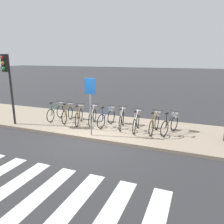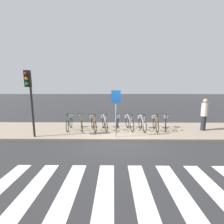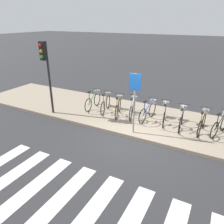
{
  "view_description": "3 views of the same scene",
  "coord_description": "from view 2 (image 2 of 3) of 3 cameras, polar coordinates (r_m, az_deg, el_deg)",
  "views": [
    {
      "loc": [
        3.72,
        -7.1,
        3.18
      ],
      "look_at": [
        0.47,
        1.05,
        0.96
      ],
      "focal_mm": 35.0,
      "sensor_mm": 36.0,
      "label": 1
    },
    {
      "loc": [
        -0.24,
        -6.77,
        2.49
      ],
      "look_at": [
        -0.32,
        1.17,
        1.24
      ],
      "focal_mm": 24.0,
      "sensor_mm": 36.0,
      "label": 2
    },
    {
      "loc": [
        2.63,
        -6.62,
        4.12
      ],
      "look_at": [
        -1.28,
        0.75,
        0.56
      ],
      "focal_mm": 35.0,
      "sensor_mm": 36.0,
      "label": 3
    }
  ],
  "objects": [
    {
      "name": "parked_bicycle_3",
      "position": [
        8.77,
        -2.91,
        -3.87
      ],
      "size": [
        0.53,
        1.49,
        0.94
      ],
      "color": "black",
      "rests_on": "sidewalk"
    },
    {
      "name": "parked_bicycle_5",
      "position": [
        8.79,
        6.51,
        -3.88
      ],
      "size": [
        0.49,
        1.5,
        0.94
      ],
      "color": "black",
      "rests_on": "sidewalk"
    },
    {
      "name": "parked_bicycle_7",
      "position": [
        8.95,
        16.18,
        -3.95
      ],
      "size": [
        0.46,
        1.53,
        0.94
      ],
      "color": "black",
      "rests_on": "sidewalk"
    },
    {
      "name": "parked_bicycle_8",
      "position": [
        9.26,
        19.77,
        -3.71
      ],
      "size": [
        0.63,
        1.46,
        0.94
      ],
      "color": "black",
      "rests_on": "sidewalk"
    },
    {
      "name": "sidewalk",
      "position": [
        8.86,
        2.14,
        -6.94
      ],
      "size": [
        17.92,
        3.49,
        0.12
      ],
      "color": "gray",
      "rests_on": "ground_plane"
    },
    {
      "name": "sign_post",
      "position": [
        7.11,
        1.51,
        2.39
      ],
      "size": [
        0.44,
        0.07,
        2.28
      ],
      "color": "#99999E",
      "rests_on": "sidewalk"
    },
    {
      "name": "parked_bicycle_6",
      "position": [
        8.74,
        11.34,
        -4.07
      ],
      "size": [
        0.46,
        1.52,
        0.94
      ],
      "color": "black",
      "rests_on": "sidewalk"
    },
    {
      "name": "parked_bicycle_0",
      "position": [
        9.11,
        -15.85,
        -3.71
      ],
      "size": [
        0.46,
        1.53,
        0.94
      ],
      "color": "black",
      "rests_on": "sidewalk"
    },
    {
      "name": "pedestrian",
      "position": [
        9.92,
        31.7,
        -0.58
      ],
      "size": [
        0.34,
        0.34,
        1.8
      ],
      "color": "#23232D",
      "rests_on": "sidewalk"
    },
    {
      "name": "parked_bicycle_4",
      "position": [
        8.74,
        2.01,
        -3.91
      ],
      "size": [
        0.46,
        1.52,
        0.94
      ],
      "color": "black",
      "rests_on": "sidewalk"
    },
    {
      "name": "ground_plane",
      "position": [
        7.22,
        2.51,
        -11.21
      ],
      "size": [
        120.0,
        120.0,
        0.0
      ],
      "primitive_type": "plane",
      "color": "#2D2D30"
    },
    {
      "name": "parked_bicycle_1",
      "position": [
        8.88,
        -11.52,
        -3.87
      ],
      "size": [
        0.53,
        1.49,
        0.94
      ],
      "color": "black",
      "rests_on": "sidewalk"
    },
    {
      "name": "parked_bicycle_2",
      "position": [
        8.64,
        -7.1,
        -4.12
      ],
      "size": [
        0.61,
        1.47,
        0.94
      ],
      "color": "black",
      "rests_on": "sidewalk"
    },
    {
      "name": "traffic_light",
      "position": [
        8.03,
        -28.96,
        7.35
      ],
      "size": [
        0.24,
        0.4,
        3.18
      ],
      "color": "#2D2D2D",
      "rests_on": "sidewalk"
    }
  ]
}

